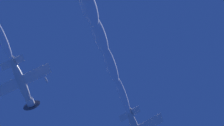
{
  "coord_description": "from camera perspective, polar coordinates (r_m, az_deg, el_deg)",
  "views": [
    {
      "loc": [
        27.94,
        20.11,
        1.95
      ],
      "look_at": [
        6.38,
        7.8,
        62.02
      ],
      "focal_mm": 81.47,
      "sensor_mm": 36.0,
      "label": 1
    }
  ],
  "objects": [
    {
      "name": "airplane_left_wingman",
      "position": [
        66.48,
        -10.07,
        -2.33
      ],
      "size": [
        7.75,
        7.95,
        4.03
      ],
      "color": "silver"
    }
  ]
}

